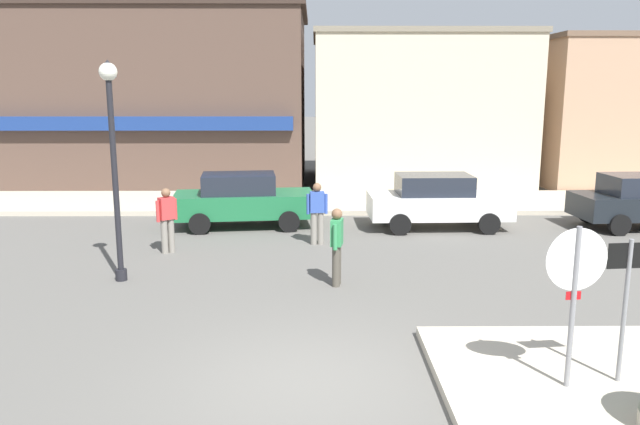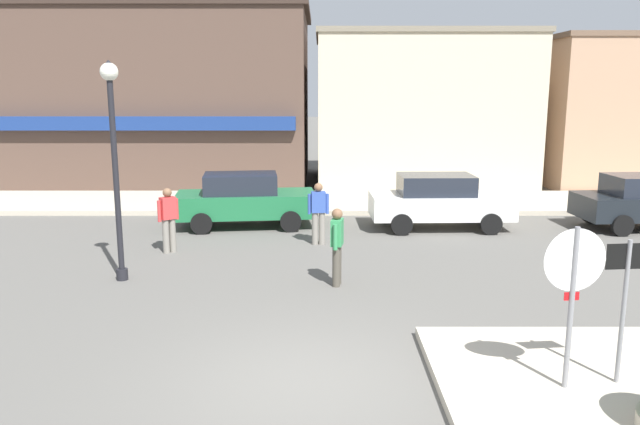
% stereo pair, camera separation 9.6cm
% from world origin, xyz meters
% --- Properties ---
extents(ground_plane, '(160.00, 160.00, 0.00)m').
position_xyz_m(ground_plane, '(0.00, 0.00, 0.00)').
color(ground_plane, '#5B5954').
extents(kerb_far, '(80.00, 4.00, 0.15)m').
position_xyz_m(kerb_far, '(0.00, 13.45, 0.07)').
color(kerb_far, '#B7AD99').
rests_on(kerb_far, ground).
extents(stop_sign, '(0.82, 0.11, 2.30)m').
position_xyz_m(stop_sign, '(3.39, -0.38, 1.52)').
color(stop_sign, gray).
rests_on(stop_sign, ground).
extents(one_way_sign, '(0.60, 0.08, 2.10)m').
position_xyz_m(one_way_sign, '(4.13, -0.25, 1.33)').
color(one_way_sign, gray).
rests_on(one_way_sign, ground).
extents(lamp_post, '(0.36, 0.36, 4.54)m').
position_xyz_m(lamp_post, '(-4.01, 4.72, 2.96)').
color(lamp_post, black).
rests_on(lamp_post, ground).
extents(parked_car_nearest, '(4.16, 2.21, 1.56)m').
position_xyz_m(parked_car_nearest, '(-2.01, 9.90, 0.81)').
color(parked_car_nearest, '#1E6B3D').
rests_on(parked_car_nearest, ground).
extents(parked_car_second, '(4.04, 1.96, 1.56)m').
position_xyz_m(parked_car_second, '(3.61, 9.67, 0.81)').
color(parked_car_second, white).
rests_on(parked_car_second, ground).
extents(pedestrian_crossing_near, '(0.56, 0.25, 1.61)m').
position_xyz_m(pedestrian_crossing_near, '(0.14, 7.77, 0.87)').
color(pedestrian_crossing_near, gray).
rests_on(pedestrian_crossing_near, ground).
extents(pedestrian_crossing_far, '(0.48, 0.42, 1.61)m').
position_xyz_m(pedestrian_crossing_far, '(-3.53, 6.95, 0.87)').
color(pedestrian_crossing_far, gray).
rests_on(pedestrian_crossing_far, ground).
extents(pedestrian_kerb_side, '(0.28, 0.56, 1.61)m').
position_xyz_m(pedestrian_kerb_side, '(0.53, 4.36, 0.87)').
color(pedestrian_kerb_side, '#4C473D').
rests_on(pedestrian_kerb_side, ground).
extents(building_corner_shop, '(12.35, 8.09, 7.19)m').
position_xyz_m(building_corner_shop, '(-6.41, 19.25, 3.60)').
color(building_corner_shop, brown).
rests_on(building_corner_shop, ground).
extents(building_storefront_left_near, '(8.62, 7.21, 6.17)m').
position_xyz_m(building_storefront_left_near, '(4.34, 18.81, 3.09)').
color(building_storefront_left_near, beige).
rests_on(building_storefront_left_near, ground).
extents(building_storefront_left_mid, '(7.97, 5.75, 6.05)m').
position_xyz_m(building_storefront_left_mid, '(13.28, 18.37, 3.03)').
color(building_storefront_left_mid, tan).
rests_on(building_storefront_left_mid, ground).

